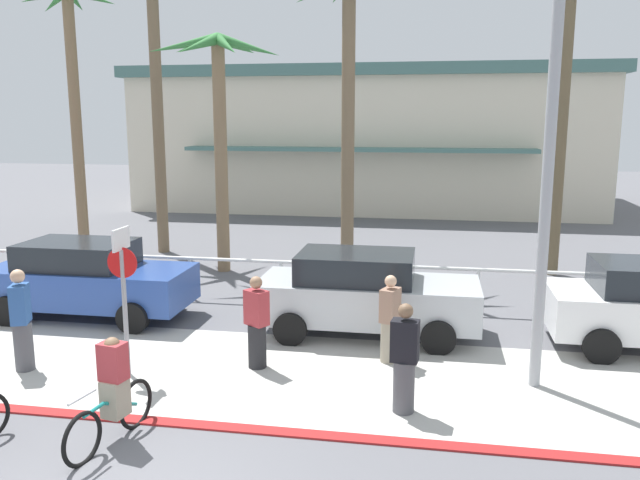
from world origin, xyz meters
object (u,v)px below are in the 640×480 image
(pedestrian_1, at_px, (404,363))
(pedestrian_2, at_px, (22,324))
(streetlight_curb, at_px, (554,123))
(car_silver_2, at_px, (365,293))
(car_blue_1, at_px, (88,279))
(cyclist_teal_1, at_px, (113,393))
(palm_tree_1, at_px, (155,53))
(palm_tree_2, at_px, (217,93))
(palm_tree_3, at_px, (350,48))
(pedestrian_3, at_px, (257,326))
(pedestrian_0, at_px, (390,323))
(stop_sign_bike_lane, at_px, (123,280))
(palm_tree_4, at_px, (566,26))
(palm_tree_0, at_px, (72,58))

(pedestrian_1, bearing_deg, pedestrian_2, 175.61)
(streetlight_curb, bearing_deg, car_silver_2, 142.29)
(car_blue_1, bearing_deg, pedestrian_1, -26.76)
(car_blue_1, relative_size, cyclist_teal_1, 2.45)
(palm_tree_1, height_order, palm_tree_2, palm_tree_1)
(palm_tree_2, bearing_deg, car_blue_1, -107.63)
(streetlight_curb, distance_m, palm_tree_3, 8.70)
(palm_tree_3, height_order, car_silver_2, palm_tree_3)
(car_silver_2, bearing_deg, car_blue_1, 178.95)
(cyclist_teal_1, relative_size, pedestrian_3, 1.08)
(palm_tree_1, relative_size, pedestrian_0, 5.51)
(cyclist_teal_1, height_order, pedestrian_1, pedestrian_1)
(car_silver_2, distance_m, pedestrian_3, 2.71)
(palm_tree_2, relative_size, pedestrian_3, 3.96)
(palm_tree_3, bearing_deg, stop_sign_bike_lane, -108.95)
(palm_tree_4, bearing_deg, palm_tree_2, -172.27)
(pedestrian_3, bearing_deg, stop_sign_bike_lane, -161.43)
(pedestrian_2, bearing_deg, car_blue_1, 99.26)
(car_silver_2, xyz_separation_m, pedestrian_0, (0.60, -1.47, -0.13))
(palm_tree_0, distance_m, palm_tree_2, 6.37)
(streetlight_curb, xyz_separation_m, palm_tree_0, (-13.38, 9.67, 1.94))
(palm_tree_1, distance_m, cyclist_teal_1, 14.04)
(pedestrian_2, bearing_deg, palm_tree_3, 60.33)
(car_silver_2, distance_m, pedestrian_2, 6.36)
(palm_tree_0, xyz_separation_m, palm_tree_1, (2.99, -0.28, 0.11))
(palm_tree_2, distance_m, pedestrian_1, 10.83)
(stop_sign_bike_lane, distance_m, palm_tree_2, 8.38)
(palm_tree_0, height_order, pedestrian_0, palm_tree_0)
(streetlight_curb, distance_m, pedestrian_3, 5.86)
(palm_tree_4, relative_size, car_blue_1, 2.14)
(palm_tree_1, xyz_separation_m, pedestrian_2, (1.74, -10.01, -5.47))
(streetlight_curb, relative_size, palm_tree_3, 0.93)
(palm_tree_4, distance_m, pedestrian_0, 10.40)
(palm_tree_1, height_order, car_silver_2, palm_tree_1)
(pedestrian_1, bearing_deg, pedestrian_0, 99.99)
(streetlight_curb, bearing_deg, car_blue_1, 165.02)
(palm_tree_4, distance_m, pedestrian_1, 11.79)
(stop_sign_bike_lane, distance_m, car_blue_1, 3.87)
(palm_tree_3, bearing_deg, cyclist_teal_1, -100.40)
(stop_sign_bike_lane, height_order, cyclist_teal_1, stop_sign_bike_lane)
(palm_tree_3, xyz_separation_m, pedestrian_0, (1.62, -6.59, -5.42))
(palm_tree_0, height_order, palm_tree_4, palm_tree_4)
(palm_tree_3, xyz_separation_m, palm_tree_4, (5.61, 0.94, 0.55))
(stop_sign_bike_lane, height_order, palm_tree_2, palm_tree_2)
(car_silver_2, bearing_deg, palm_tree_4, 52.95)
(car_blue_1, bearing_deg, palm_tree_4, 29.07)
(pedestrian_2, bearing_deg, cyclist_teal_1, -36.82)
(palm_tree_4, xyz_separation_m, car_blue_1, (-10.71, -5.95, -5.84))
(stop_sign_bike_lane, bearing_deg, car_silver_2, 37.01)
(palm_tree_1, height_order, car_blue_1, palm_tree_1)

